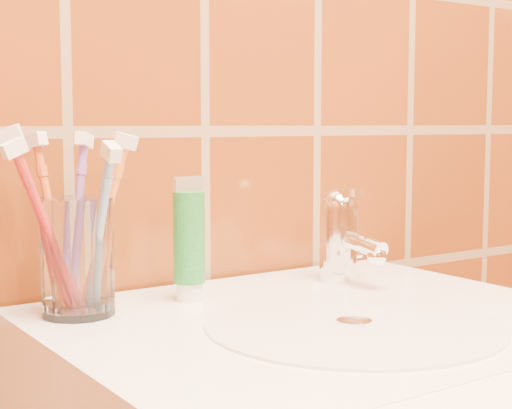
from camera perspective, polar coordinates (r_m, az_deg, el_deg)
glass_tumbler at (r=0.84m, az=-12.89°, el=-3.73°), size 0.08×0.08×0.13m
toothpaste_tube at (r=0.89m, az=-4.89°, el=-2.80°), size 0.04×0.04×0.14m
faucet at (r=1.01m, az=6.17°, el=-2.00°), size 0.05×0.11×0.12m
toothbrush_0 at (r=0.85m, az=-11.06°, el=-1.48°), size 0.13×0.11×0.20m
toothbrush_1 at (r=0.85m, az=-14.53°, el=-1.50°), size 0.08×0.12×0.21m
toothbrush_2 at (r=0.83m, az=-15.18°, el=-1.41°), size 0.14×0.13×0.21m
toothbrush_3 at (r=0.81m, az=-14.76°, el=-2.03°), size 0.12×0.11×0.19m
toothbrush_4 at (r=0.81m, az=-11.36°, el=-2.08°), size 0.03×0.16×0.21m
toothbrush_5 at (r=0.87m, az=-12.90°, el=-1.33°), size 0.12×0.12×0.21m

